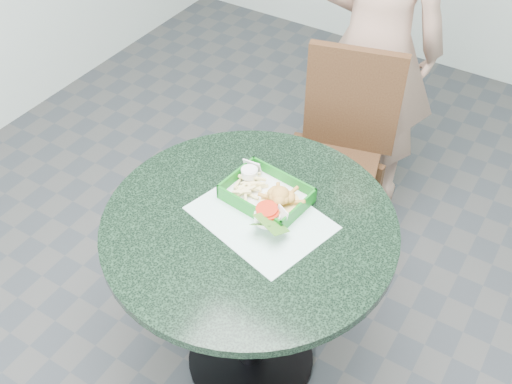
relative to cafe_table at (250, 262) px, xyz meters
The scene contains 10 objects.
floor 0.58m from the cafe_table, ahead, with size 4.00×5.00×0.02m, color #303335.
cafe_table is the anchor object (origin of this frame).
dining_chair 0.76m from the cafe_table, 93.41° to the left, with size 0.38×0.39×0.93m.
diner_person 1.15m from the cafe_table, 94.16° to the left, with size 0.61×0.40×1.67m, color tan.
placemat 0.18m from the cafe_table, 53.08° to the left, with size 0.39×0.30×0.00m, color silver.
food_basket 0.21m from the cafe_table, 92.32° to the left, with size 0.25×0.18×0.05m.
crab_sandwich 0.25m from the cafe_table, 59.77° to the left, with size 0.12×0.12×0.07m.
fries_pile 0.24m from the cafe_table, 127.58° to the left, with size 0.10×0.11×0.04m, color #EDDB8B, non-canonical shape.
sauce_ramekin 0.27m from the cafe_table, 125.31° to the left, with size 0.05×0.05×0.03m.
garnish_cup 0.22m from the cafe_table, 14.52° to the left, with size 0.12×0.11×0.05m.
Camera 1 is at (0.68, -1.06, 2.07)m, focal length 42.00 mm.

